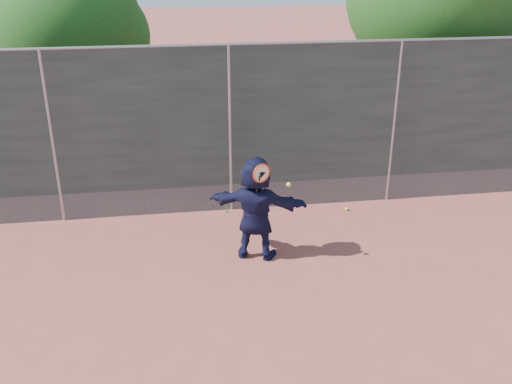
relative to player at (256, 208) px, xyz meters
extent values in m
plane|color=#9E4C42|center=(-0.20, -1.74, -0.82)|extent=(80.00, 80.00, 0.00)
imported|color=#131534|center=(0.00, 0.00, 0.00)|extent=(1.60, 0.98, 1.64)
sphere|color=#D3F636|center=(1.90, 1.38, -0.79)|extent=(0.07, 0.07, 0.07)
cube|color=#38423D|center=(-0.20, 1.76, 0.93)|extent=(20.00, 0.04, 2.50)
cube|color=slate|center=(-0.20, 1.76, -0.57)|extent=(20.00, 0.03, 0.50)
cylinder|color=gray|center=(-0.20, 1.76, 2.18)|extent=(20.00, 0.05, 0.05)
cylinder|color=gray|center=(-3.20, 1.76, 0.68)|extent=(0.06, 0.06, 3.00)
cylinder|color=gray|center=(-0.20, 1.76, 0.68)|extent=(0.06, 0.06, 3.00)
cylinder|color=gray|center=(2.80, 1.76, 0.68)|extent=(0.06, 0.06, 3.00)
torus|color=red|center=(0.05, -0.20, 0.65)|extent=(0.28, 0.15, 0.29)
cylinder|color=beige|center=(0.05, -0.20, 0.65)|extent=(0.23, 0.11, 0.25)
cylinder|color=black|center=(0.00, -0.18, 0.45)|extent=(0.08, 0.13, 0.33)
sphere|color=#D3F636|center=(0.45, -0.24, 0.47)|extent=(0.07, 0.07, 0.07)
cylinder|color=#382314|center=(4.30, 3.96, 0.48)|extent=(0.28, 0.28, 2.60)
sphere|color=#23561C|center=(5.02, 4.16, 2.41)|extent=(2.52, 2.52, 2.52)
cylinder|color=#382314|center=(-3.20, 4.76, 0.28)|extent=(0.28, 0.28, 2.20)
sphere|color=#23561C|center=(-3.20, 4.76, 2.20)|extent=(3.00, 3.00, 3.00)
sphere|color=#23561C|center=(-2.60, 4.96, 1.90)|extent=(2.10, 2.10, 2.10)
cone|color=#387226|center=(0.05, 1.64, -0.69)|extent=(0.03, 0.03, 0.26)
cone|color=#387226|center=(0.35, 1.66, -0.67)|extent=(0.03, 0.03, 0.30)
cone|color=#387226|center=(-0.30, 1.62, -0.71)|extent=(0.03, 0.03, 0.22)
camera|label=1|loc=(-1.16, -7.76, 3.72)|focal=40.00mm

